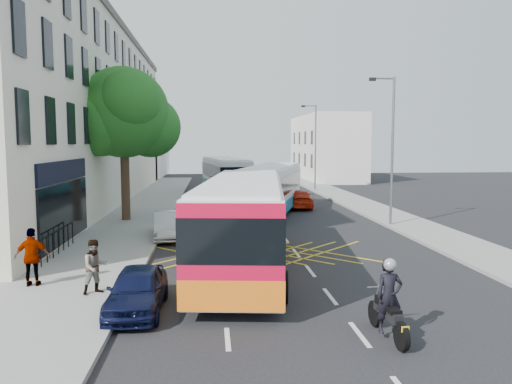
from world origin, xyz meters
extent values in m
plane|color=black|center=(0.00, 0.00, 0.00)|extent=(120.00, 120.00, 0.00)
cube|color=gray|center=(-8.50, 15.00, 0.07)|extent=(5.00, 70.00, 0.15)
cube|color=gray|center=(7.50, 15.00, 0.07)|extent=(3.00, 70.00, 0.15)
cube|color=beige|center=(-14.00, 24.50, 6.50)|extent=(8.00, 45.00, 13.00)
cube|color=#59544C|center=(-14.00, 24.50, 13.25)|extent=(8.30, 45.00, 0.50)
cube|color=black|center=(-9.95, 8.00, 3.40)|extent=(0.12, 7.00, 0.90)
cube|color=black|center=(-9.95, 8.00, 1.60)|extent=(0.12, 7.00, 2.60)
cube|color=silver|center=(-14.00, 55.00, 5.00)|extent=(8.00, 20.00, 10.00)
cube|color=silver|center=(11.00, 48.00, 4.00)|extent=(6.00, 18.00, 8.00)
cylinder|color=#382619|center=(-8.50, 15.00, 2.35)|extent=(0.50, 0.50, 4.40)
sphere|color=#1F5919|center=(-8.50, 15.00, 6.35)|extent=(5.20, 5.20, 5.20)
sphere|color=#1F5919|center=(-7.10, 15.80, 5.55)|extent=(3.60, 3.60, 3.60)
sphere|color=#1F5919|center=(-9.70, 14.40, 5.75)|extent=(3.80, 3.80, 3.80)
sphere|color=#1F5919|center=(-7.90, 13.70, 6.95)|extent=(3.40, 3.40, 3.40)
sphere|color=#1F5919|center=(-9.30, 16.10, 7.35)|extent=(3.20, 3.20, 3.20)
cylinder|color=slate|center=(6.30, 12.00, 4.15)|extent=(0.14, 0.14, 8.00)
cylinder|color=slate|center=(5.70, 12.00, 8.05)|extent=(1.20, 0.10, 0.10)
cube|color=black|center=(5.10, 12.00, 8.00)|extent=(0.35, 0.15, 0.18)
cylinder|color=slate|center=(6.30, 32.00, 4.15)|extent=(0.14, 0.14, 8.00)
cylinder|color=slate|center=(5.70, 32.00, 8.05)|extent=(1.20, 0.10, 0.10)
cube|color=black|center=(5.10, 32.00, 8.00)|extent=(0.35, 0.15, 0.18)
cube|color=silver|center=(-2.37, 3.59, 1.79)|extent=(4.07, 11.99, 2.83)
cube|color=silver|center=(-2.37, 3.59, 3.26)|extent=(3.83, 11.73, 0.13)
cube|color=black|center=(-2.37, 3.59, 2.19)|extent=(4.14, 12.05, 1.18)
cube|color=orange|center=(-2.37, 3.59, 0.80)|extent=(4.13, 12.04, 0.80)
cube|color=red|center=(-3.08, -2.21, 1.82)|extent=(2.70, 0.43, 2.67)
cube|color=#FF0C0C|center=(-4.16, -2.09, 1.07)|extent=(0.26, 0.09, 0.25)
cube|color=#FF0C0C|center=(-2.00, -2.35, 1.07)|extent=(0.26, 0.09, 0.25)
cylinder|color=black|center=(-3.31, 6.93, 0.48)|extent=(0.41, 0.99, 0.96)
cylinder|color=black|center=(-0.66, 6.61, 0.48)|extent=(0.41, 0.99, 0.96)
cylinder|color=black|center=(-4.17, -0.17, 0.48)|extent=(0.41, 0.99, 0.96)
cylinder|color=black|center=(-1.52, -0.50, 0.48)|extent=(0.41, 0.99, 0.96)
cube|color=silver|center=(0.39, 17.69, 1.69)|extent=(5.55, 11.38, 2.68)
cube|color=silver|center=(0.39, 17.69, 3.08)|extent=(5.29, 11.11, 0.12)
cube|color=black|center=(0.39, 17.69, 2.07)|extent=(5.62, 11.46, 1.11)
cube|color=#0B7192|center=(0.39, 17.69, 0.76)|extent=(5.61, 11.44, 0.76)
cube|color=#0C6B9B|center=(-1.17, 12.38, 1.72)|extent=(2.49, 0.82, 2.53)
cube|color=#FF0C0C|center=(-2.14, 12.66, 1.01)|extent=(0.26, 0.13, 0.25)
cube|color=#FF0C0C|center=(-0.20, 12.09, 1.01)|extent=(0.26, 0.13, 0.25)
cylinder|color=black|center=(0.03, 20.96, 0.45)|extent=(0.53, 0.95, 0.91)
cylinder|color=black|center=(2.45, 20.25, 0.45)|extent=(0.53, 0.95, 0.91)
cylinder|color=black|center=(-1.88, 14.45, 0.45)|extent=(0.53, 0.95, 0.91)
cylinder|color=black|center=(0.55, 13.74, 0.45)|extent=(0.53, 0.95, 0.91)
cube|color=silver|center=(-2.27, 30.26, 1.76)|extent=(4.17, 11.78, 2.78)
cube|color=silver|center=(-2.27, 30.26, 3.20)|extent=(3.93, 11.52, 0.13)
cube|color=black|center=(-2.27, 30.26, 2.15)|extent=(4.24, 11.85, 1.15)
cube|color=#0C7C96|center=(-2.27, 30.26, 0.79)|extent=(4.23, 11.84, 0.79)
cube|color=silver|center=(-1.49, 24.58, 1.78)|extent=(2.65, 0.46, 2.62)
cube|color=#FF0C0C|center=(-2.54, 24.43, 1.05)|extent=(0.26, 0.09, 0.25)
cube|color=#FF0C0C|center=(-0.44, 24.71, 1.05)|extent=(0.26, 0.09, 0.25)
cylinder|color=black|center=(-4.00, 33.20, 0.47)|extent=(0.42, 0.97, 0.94)
cylinder|color=black|center=(-1.40, 33.55, 0.47)|extent=(0.42, 0.97, 0.94)
cylinder|color=black|center=(-3.04, 26.24, 0.47)|extent=(0.42, 0.97, 0.94)
cylinder|color=black|center=(-0.44, 26.60, 0.47)|extent=(0.42, 0.97, 0.94)
cylinder|color=black|center=(0.65, -4.00, 0.33)|extent=(0.16, 0.66, 0.65)
cylinder|color=black|center=(0.55, -2.48, 0.33)|extent=(0.16, 0.66, 0.65)
cube|color=black|center=(0.60, -3.24, 0.63)|extent=(0.30, 1.23, 0.22)
cube|color=black|center=(0.58, -2.99, 0.82)|extent=(0.31, 0.48, 0.20)
cube|color=black|center=(0.62, -3.50, 0.76)|extent=(0.30, 0.53, 0.10)
cylinder|color=slate|center=(0.56, -2.53, 0.71)|extent=(0.09, 0.45, 0.86)
cylinder|color=slate|center=(0.57, -2.68, 1.07)|extent=(0.61, 0.08, 0.04)
cube|color=gold|center=(0.66, -4.18, 0.56)|extent=(0.18, 0.03, 0.13)
imported|color=black|center=(0.60, -3.29, 1.03)|extent=(0.67, 0.46, 1.76)
sphere|color=#99999E|center=(0.60, -3.29, 1.78)|extent=(0.31, 0.31, 0.31)
imported|color=black|center=(-5.60, -0.82, 0.62)|extent=(1.52, 3.65, 1.23)
imported|color=#B7BBBF|center=(-5.60, 9.66, 0.66)|extent=(1.78, 4.10, 1.31)
imported|color=red|center=(2.62, 20.35, 0.65)|extent=(2.11, 4.59, 1.30)
imported|color=#383B3F|center=(-2.05, 38.78, 0.61)|extent=(2.32, 4.54, 1.23)
imported|color=#95989B|center=(3.69, 35.33, 0.75)|extent=(2.35, 4.61, 1.50)
imported|color=black|center=(4.39, 49.98, 0.60)|extent=(1.63, 3.75, 1.20)
imported|color=gray|center=(-7.00, 0.48, 0.96)|extent=(0.99, 0.93, 1.63)
imported|color=gray|center=(-9.14, 1.48, 1.07)|extent=(1.10, 0.51, 1.84)
camera|label=1|loc=(-3.57, -14.40, 4.64)|focal=35.00mm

